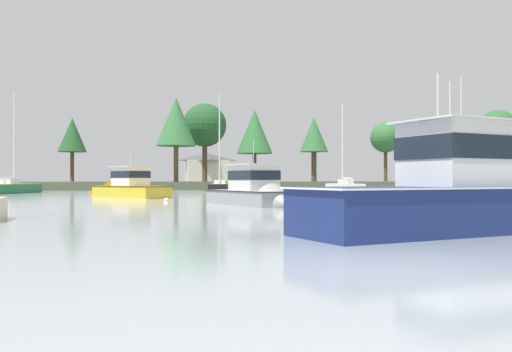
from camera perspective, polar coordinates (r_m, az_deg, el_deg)
ground_plane at (r=10.21m, az=15.46°, el=-9.39°), size 400.00×400.00×0.00m
far_shore_bank at (r=105.83m, az=-9.84°, el=-0.88°), size 165.96×47.05×1.23m
sailboat_skyblue at (r=54.04m, az=18.87°, el=-1.79°), size 4.04×7.24×11.06m
cruiser_yellow at (r=51.50m, az=-13.32°, el=-1.43°), size 7.68×9.60×5.36m
sailboat_white at (r=75.05m, az=9.07°, el=-1.35°), size 2.72×9.70×12.60m
cruiser_grey at (r=34.03m, az=0.09°, el=-2.01°), size 4.93×8.93×4.97m
cruiser_navy at (r=18.32m, az=20.93°, el=-2.96°), size 11.16×5.44×5.76m
sailboat_black at (r=74.17m, az=-3.73°, el=-1.37°), size 4.22×8.92×13.56m
sailboat_green at (r=69.68m, az=-23.91°, el=-1.41°), size 5.67×9.41×12.47m
sailboat_sand at (r=38.19m, az=17.40°, el=-2.44°), size 6.60×4.89×9.00m
mooring_buoy_white at (r=41.13m, az=-9.21°, el=-2.49°), size 0.37×0.37×0.43m
mooring_buoy_orange at (r=65.36m, az=-16.64°, el=-1.68°), size 0.36×0.36×0.42m
shore_tree_inland_a at (r=95.50m, az=-0.14°, el=4.56°), size 6.17×6.17×12.36m
shore_tree_far_right at (r=131.78m, az=22.45°, el=2.13°), size 4.40×4.40×8.73m
shore_tree_center at (r=86.07m, az=-8.22°, el=5.52°), size 6.12×6.12×12.98m
shore_tree_center_right at (r=103.57m, az=13.17°, el=3.85°), size 5.54×5.54×10.77m
shore_tree_center_left at (r=96.68m, az=5.97°, el=4.16°), size 4.89×4.89×11.13m
shore_tree_inland_b at (r=109.82m, az=23.55°, el=4.53°), size 6.51×6.51×12.99m
shore_tree_left at (r=95.38m, az=-18.37°, el=3.99°), size 4.58×4.58×10.45m
shore_tree_inland_c at (r=94.55m, az=-5.29°, el=5.18°), size 7.36×7.36×13.24m
cottage_eastern at (r=117.79m, az=-5.09°, el=0.97°), size 9.34×8.66×5.95m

